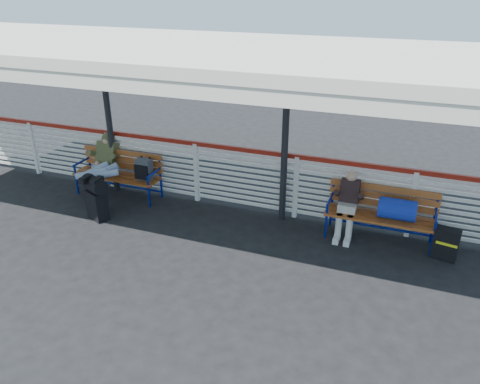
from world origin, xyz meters
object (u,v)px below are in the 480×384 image
at_px(luggage_stack, 96,196).
at_px(bench_right, 389,209).
at_px(bench_left, 126,169).
at_px(traveler_man, 101,168).
at_px(companion_person, 348,204).
at_px(suitcase_side, 446,244).

distance_m(luggage_stack, bench_right, 5.16).
relative_size(bench_left, traveler_man, 1.10).
bearing_deg(companion_person, traveler_man, -175.97).
height_order(bench_right, companion_person, companion_person).
bearing_deg(bench_right, companion_person, -177.02).
distance_m(traveler_man, suitcase_side, 6.34).
relative_size(traveler_man, suitcase_side, 3.12).
distance_m(luggage_stack, companion_person, 4.49).
bearing_deg(luggage_stack, suitcase_side, 31.52).
bearing_deg(bench_left, companion_person, -0.22).
height_order(companion_person, suitcase_side, companion_person).
bearing_deg(traveler_man, luggage_stack, -63.30).
relative_size(traveler_man, companion_person, 1.43).
bearing_deg(luggage_stack, bench_right, 35.48).
bearing_deg(companion_person, bench_left, 179.78).
height_order(luggage_stack, companion_person, companion_person).
distance_m(bench_left, traveler_man, 0.49).
bearing_deg(companion_person, luggage_stack, -166.89).
bearing_deg(bench_left, luggage_stack, -88.24).
distance_m(luggage_stack, suitcase_side, 6.03).
relative_size(bench_left, companion_person, 1.57).
distance_m(bench_right, companion_person, 0.68).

